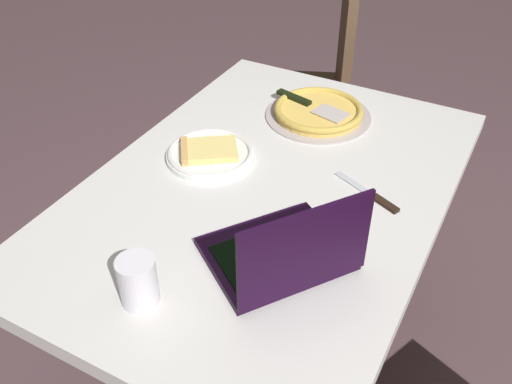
{
  "coord_description": "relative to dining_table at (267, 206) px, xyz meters",
  "views": [
    {
      "loc": [
        1.05,
        0.53,
        1.63
      ],
      "look_at": [
        0.06,
        0.0,
        0.76
      ],
      "focal_mm": 39.66,
      "sensor_mm": 36.0,
      "label": 1
    }
  ],
  "objects": [
    {
      "name": "pizza_tray",
      "position": [
        -0.39,
        -0.02,
        0.09
      ],
      "size": [
        0.33,
        0.33,
        0.04
      ],
      "color": "#A99D9F",
      "rests_on": "dining_table"
    },
    {
      "name": "dining_table",
      "position": [
        0.0,
        0.0,
        0.0
      ],
      "size": [
        1.28,
        0.87,
        0.74
      ],
      "color": "silver",
      "rests_on": "ground_plane"
    },
    {
      "name": "table_knife",
      "position": [
        -0.08,
        0.26,
        0.07
      ],
      "size": [
        0.1,
        0.2,
        0.01
      ],
      "color": "#B8B9C3",
      "rests_on": "dining_table"
    },
    {
      "name": "laptop",
      "position": [
        0.25,
        0.17,
        0.11
      ],
      "size": [
        0.38,
        0.37,
        0.22
      ],
      "color": "black",
      "rests_on": "dining_table"
    },
    {
      "name": "pizza_plate",
      "position": [
        -0.04,
        -0.2,
        0.08
      ],
      "size": [
        0.24,
        0.24,
        0.04
      ],
      "color": "white",
      "rests_on": "dining_table"
    },
    {
      "name": "drink_cup",
      "position": [
        0.47,
        -0.05,
        0.13
      ],
      "size": [
        0.08,
        0.08,
        0.11
      ],
      "color": "silver",
      "rests_on": "dining_table"
    },
    {
      "name": "chair_far",
      "position": [
        -0.99,
        -0.29,
        -0.14
      ],
      "size": [
        0.59,
        0.59,
        0.94
      ],
      "color": "brown",
      "rests_on": "ground_plane"
    },
    {
      "name": "ground_plane",
      "position": [
        0.0,
        0.0,
        -0.67
      ],
      "size": [
        12.0,
        12.0,
        0.0
      ],
      "primitive_type": "plane",
      "color": "#543C41"
    }
  ]
}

